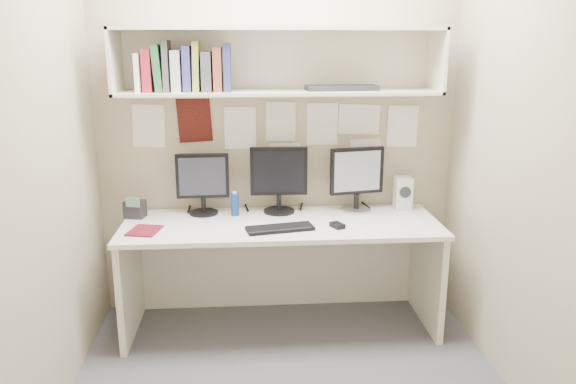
{
  "coord_description": "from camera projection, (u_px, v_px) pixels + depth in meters",
  "views": [
    {
      "loc": [
        -0.21,
        -2.74,
        1.83
      ],
      "look_at": [
        0.02,
        0.35,
        1.0
      ],
      "focal_mm": 35.0,
      "sensor_mm": 36.0,
      "label": 1
    }
  ],
  "objects": [
    {
      "name": "wall_back",
      "position": [
        278.0,
        124.0,
        3.75
      ],
      "size": [
        2.4,
        0.02,
        2.6
      ],
      "primitive_type": "cube",
      "color": "tan",
      "rests_on": "ground"
    },
    {
      "name": "monitor_center",
      "position": [
        279.0,
        177.0,
        3.71
      ],
      "size": [
        0.38,
        0.21,
        0.44
      ],
      "rotation": [
        0.0,
        0.0,
        -0.03
      ],
      "color": "black",
      "rests_on": "desk"
    },
    {
      "name": "pinned_papers",
      "position": [
        278.0,
        132.0,
        3.76
      ],
      "size": [
        1.92,
        0.01,
        0.48
      ],
      "primitive_type": null,
      "color": "white",
      "rests_on": "wall_back"
    },
    {
      "name": "desk_phone",
      "position": [
        135.0,
        209.0,
        3.63
      ],
      "size": [
        0.14,
        0.13,
        0.15
      ],
      "rotation": [
        0.0,
        0.0,
        -0.23
      ],
      "color": "black",
      "rests_on": "desk"
    },
    {
      "name": "desk",
      "position": [
        281.0,
        275.0,
        3.65
      ],
      "size": [
        2.0,
        0.7,
        0.73
      ],
      "color": "silver",
      "rests_on": "floor"
    },
    {
      "name": "maroon_notebook",
      "position": [
        145.0,
        231.0,
        3.37
      ],
      "size": [
        0.21,
        0.24,
        0.01
      ],
      "primitive_type": "cube",
      "rotation": [
        0.0,
        0.0,
        -0.22
      ],
      "color": "maroon",
      "rests_on": "desk"
    },
    {
      "name": "mouse",
      "position": [
        337.0,
        225.0,
        3.44
      ],
      "size": [
        0.09,
        0.11,
        0.03
      ],
      "primitive_type": "cube",
      "rotation": [
        0.0,
        0.0,
        0.44
      ],
      "color": "black",
      "rests_on": "desk"
    },
    {
      "name": "floor",
      "position": [
        289.0,
        382.0,
        3.12
      ],
      "size": [
        2.4,
        2.0,
        0.01
      ],
      "primitive_type": "cube",
      "color": "#4A4A4F",
      "rests_on": "ground"
    },
    {
      "name": "blue_bottle",
      "position": [
        235.0,
        204.0,
        3.67
      ],
      "size": [
        0.05,
        0.05,
        0.16
      ],
      "color": "navy",
      "rests_on": "desk"
    },
    {
      "name": "wall_front",
      "position": [
        312.0,
        211.0,
        1.82
      ],
      "size": [
        2.4,
        0.02,
        2.6
      ],
      "primitive_type": "cube",
      "color": "tan",
      "rests_on": "ground"
    },
    {
      "name": "speaker",
      "position": [
        403.0,
        193.0,
        3.8
      ],
      "size": [
        0.11,
        0.12,
        0.22
      ],
      "rotation": [
        0.0,
        0.0,
        -0.01
      ],
      "color": "beige",
      "rests_on": "desk"
    },
    {
      "name": "hutch_tray",
      "position": [
        342.0,
        88.0,
        3.51
      ],
      "size": [
        0.46,
        0.21,
        0.03
      ],
      "primitive_type": "cube",
      "rotation": [
        0.0,
        0.0,
        0.08
      ],
      "color": "black",
      "rests_on": "overhead_hutch"
    },
    {
      "name": "monitor_right",
      "position": [
        357.0,
        176.0,
        3.75
      ],
      "size": [
        0.37,
        0.2,
        0.43
      ],
      "rotation": [
        0.0,
        0.0,
        0.19
      ],
      "color": "#A5A5AA",
      "rests_on": "desk"
    },
    {
      "name": "wall_left",
      "position": [
        41.0,
        156.0,
        2.7
      ],
      "size": [
        0.02,
        2.0,
        2.6
      ],
      "primitive_type": "cube",
      "color": "tan",
      "rests_on": "ground"
    },
    {
      "name": "book_stack",
      "position": [
        185.0,
        69.0,
        3.39
      ],
      "size": [
        0.57,
        0.19,
        0.3
      ],
      "color": "white",
      "rests_on": "overhead_hutch"
    },
    {
      "name": "keyboard",
      "position": [
        280.0,
        228.0,
        3.4
      ],
      "size": [
        0.43,
        0.22,
        0.02
      ],
      "primitive_type": "cube",
      "rotation": [
        0.0,
        0.0,
        0.2
      ],
      "color": "black",
      "rests_on": "desk"
    },
    {
      "name": "wall_right",
      "position": [
        522.0,
        149.0,
        2.87
      ],
      "size": [
        0.02,
        2.0,
        2.6
      ],
      "primitive_type": "cube",
      "color": "tan",
      "rests_on": "ground"
    },
    {
      "name": "overhead_hutch",
      "position": [
        279.0,
        61.0,
        3.51
      ],
      "size": [
        2.0,
        0.38,
        0.4
      ],
      "color": "beige",
      "rests_on": "wall_back"
    },
    {
      "name": "monitor_left",
      "position": [
        203.0,
        181.0,
        3.68
      ],
      "size": [
        0.35,
        0.19,
        0.4
      ],
      "rotation": [
        0.0,
        0.0,
        0.02
      ],
      "color": "black",
      "rests_on": "desk"
    }
  ]
}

